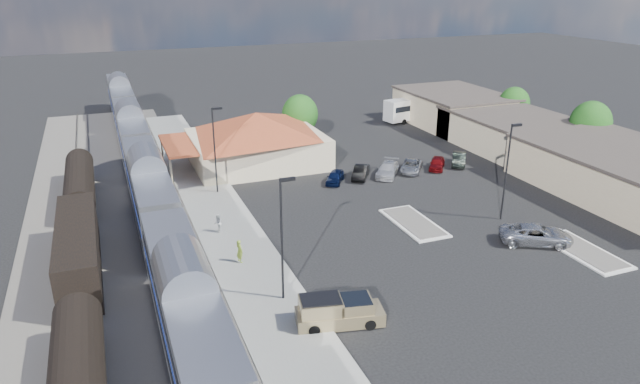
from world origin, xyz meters
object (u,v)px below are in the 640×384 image
object	(u,v)px
station_depot	(256,138)
coach_bus	(416,107)
suv	(536,235)
pickup_truck	(340,312)

from	to	relation	value
station_depot	coach_bus	xyz separation A→B (m)	(28.56, 12.00, -1.10)
station_depot	suv	size ratio (longest dim) A/B	3.11
station_depot	suv	xyz separation A→B (m)	(16.01, -29.25, -2.31)
pickup_truck	suv	xyz separation A→B (m)	(19.95, 4.83, -0.10)
suv	coach_bus	world-z (taller)	coach_bus
station_depot	pickup_truck	bearing A→B (deg)	-96.59
station_depot	suv	distance (m)	33.42
suv	coach_bus	xyz separation A→B (m)	(12.55, 41.25, 1.21)
pickup_truck	suv	distance (m)	20.53
pickup_truck	coach_bus	bearing A→B (deg)	-23.46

